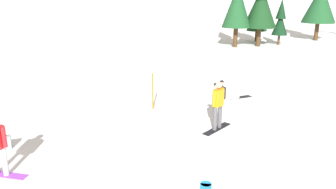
% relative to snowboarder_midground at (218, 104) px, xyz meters
% --- Properties ---
extents(ground_plane, '(800.00, 800.00, 0.00)m').
position_rel_snowboarder_midground_xyz_m(ground_plane, '(-2.25, -3.19, -0.96)').
color(ground_plane, white).
extents(snowboarder_midground, '(1.08, 1.37, 1.80)m').
position_rel_snowboarder_midground_xyz_m(snowboarder_midground, '(0.00, 0.00, 0.00)').
color(snowboarder_midground, black).
rests_on(snowboarder_midground, ground_plane).
extents(snowboarder_background, '(1.71, 1.17, 0.96)m').
position_rel_snowboarder_midground_xyz_m(snowboarder_background, '(0.48, 3.62, -0.63)').
color(snowboarder_background, '#B7B7BC').
rests_on(snowboarder_background, ground_plane).
extents(backpack_grey, '(0.38, 0.36, 0.47)m').
position_rel_snowboarder_midground_xyz_m(backpack_grey, '(-6.79, -2.30, -0.74)').
color(backpack_grey, gray).
rests_on(backpack_grey, ground_plane).
extents(trail_marker_pole, '(0.06, 0.06, 1.56)m').
position_rel_snowboarder_midground_xyz_m(trail_marker_pole, '(-2.66, 1.99, -0.18)').
color(trail_marker_pole, orange).
rests_on(trail_marker_pole, ground_plane).
extents(pine_tree_leaning, '(1.47, 1.47, 4.32)m').
position_rel_snowboarder_midground_xyz_m(pine_tree_leaning, '(6.69, 21.64, 1.39)').
color(pine_tree_leaning, '#472D19').
rests_on(pine_tree_leaning, ground_plane).
extents(pine_tree_short, '(2.08, 2.08, 4.90)m').
position_rel_snowboarder_midground_xyz_m(pine_tree_short, '(4.90, 23.91, 1.71)').
color(pine_tree_short, '#472D19').
rests_on(pine_tree_short, ground_plane).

